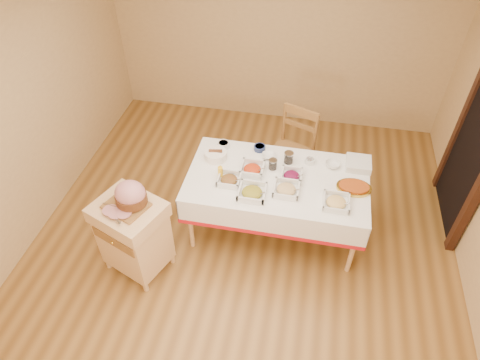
% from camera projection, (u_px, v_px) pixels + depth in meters
% --- Properties ---
extents(room_shell, '(5.00, 5.00, 5.00)m').
position_uv_depth(room_shell, '(243.00, 151.00, 3.75)').
color(room_shell, olive).
rests_on(room_shell, ground).
extents(doorway, '(0.09, 1.10, 2.20)m').
position_uv_depth(doorway, '(480.00, 137.00, 4.21)').
color(doorway, black).
rests_on(doorway, ground).
extents(dining_table, '(1.82, 1.02, 0.76)m').
position_uv_depth(dining_table, '(277.00, 189.00, 4.40)').
color(dining_table, '#E3B57C').
rests_on(dining_table, ground).
extents(butcher_cart, '(0.75, 0.70, 0.86)m').
position_uv_depth(butcher_cart, '(133.00, 233.00, 4.11)').
color(butcher_cart, '#E3B57C').
rests_on(butcher_cart, ground).
extents(dining_chair, '(0.60, 0.58, 1.04)m').
position_uv_depth(dining_chair, '(292.00, 151.00, 4.96)').
color(dining_chair, brown).
rests_on(dining_chair, ground).
extents(ham_on_board, '(0.39, 0.38, 0.26)m').
position_uv_depth(ham_on_board, '(130.00, 196.00, 3.80)').
color(ham_on_board, brown).
rests_on(ham_on_board, butcher_cart).
extents(serving_dish_a, '(0.23, 0.22, 0.10)m').
position_uv_depth(serving_dish_a, '(229.00, 180.00, 4.23)').
color(serving_dish_a, silver).
rests_on(serving_dish_a, dining_table).
extents(serving_dish_b, '(0.26, 0.26, 0.11)m').
position_uv_depth(serving_dish_b, '(252.00, 192.00, 4.09)').
color(serving_dish_b, silver).
rests_on(serving_dish_b, dining_table).
extents(serving_dish_c, '(0.25, 0.25, 0.10)m').
position_uv_depth(serving_dish_c, '(286.00, 189.00, 4.12)').
color(serving_dish_c, silver).
rests_on(serving_dish_c, dining_table).
extents(serving_dish_d, '(0.25, 0.25, 0.09)m').
position_uv_depth(serving_dish_d, '(336.00, 202.00, 4.00)').
color(serving_dish_d, silver).
rests_on(serving_dish_d, dining_table).
extents(serving_dish_e, '(0.25, 0.23, 0.11)m').
position_uv_depth(serving_dish_e, '(252.00, 169.00, 4.34)').
color(serving_dish_e, silver).
rests_on(serving_dish_e, dining_table).
extents(serving_dish_f, '(0.22, 0.21, 0.10)m').
position_uv_depth(serving_dish_f, '(292.00, 175.00, 4.27)').
color(serving_dish_f, silver).
rests_on(serving_dish_f, dining_table).
extents(small_bowl_left, '(0.13, 0.13, 0.06)m').
position_uv_depth(small_bowl_left, '(223.00, 145.00, 4.63)').
color(small_bowl_left, silver).
rests_on(small_bowl_left, dining_table).
extents(small_bowl_mid, '(0.12, 0.12, 0.05)m').
position_uv_depth(small_bowl_mid, '(260.00, 148.00, 4.60)').
color(small_bowl_mid, navy).
rests_on(small_bowl_mid, dining_table).
extents(small_bowl_right, '(0.10, 0.10, 0.05)m').
position_uv_depth(small_bowl_right, '(310.00, 161.00, 4.44)').
color(small_bowl_right, silver).
rests_on(small_bowl_right, dining_table).
extents(bowl_white_imported, '(0.18, 0.18, 0.03)m').
position_uv_depth(bowl_white_imported, '(269.00, 156.00, 4.52)').
color(bowl_white_imported, silver).
rests_on(bowl_white_imported, dining_table).
extents(bowl_small_imported, '(0.18, 0.18, 0.05)m').
position_uv_depth(bowl_small_imported, '(333.00, 164.00, 4.41)').
color(bowl_small_imported, silver).
rests_on(bowl_small_imported, dining_table).
extents(preserve_jar_left, '(0.09, 0.09, 0.11)m').
position_uv_depth(preserve_jar_left, '(273.00, 165.00, 4.36)').
color(preserve_jar_left, silver).
rests_on(preserve_jar_left, dining_table).
extents(preserve_jar_right, '(0.10, 0.10, 0.13)m').
position_uv_depth(preserve_jar_right, '(289.00, 158.00, 4.43)').
color(preserve_jar_right, silver).
rests_on(preserve_jar_right, dining_table).
extents(mustard_bottle, '(0.05, 0.05, 0.15)m').
position_uv_depth(mustard_bottle, '(220.00, 172.00, 4.26)').
color(mustard_bottle, yellow).
rests_on(mustard_bottle, dining_table).
extents(bread_basket, '(0.23, 0.23, 0.10)m').
position_uv_depth(bread_basket, '(216.00, 155.00, 4.49)').
color(bread_basket, white).
rests_on(bread_basket, dining_table).
extents(plate_stack, '(0.25, 0.25, 0.08)m').
position_uv_depth(plate_stack, '(358.00, 164.00, 4.39)').
color(plate_stack, silver).
rests_on(plate_stack, dining_table).
extents(brass_platter, '(0.34, 0.25, 0.04)m').
position_uv_depth(brass_platter, '(354.00, 187.00, 4.16)').
color(brass_platter, gold).
rests_on(brass_platter, dining_table).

